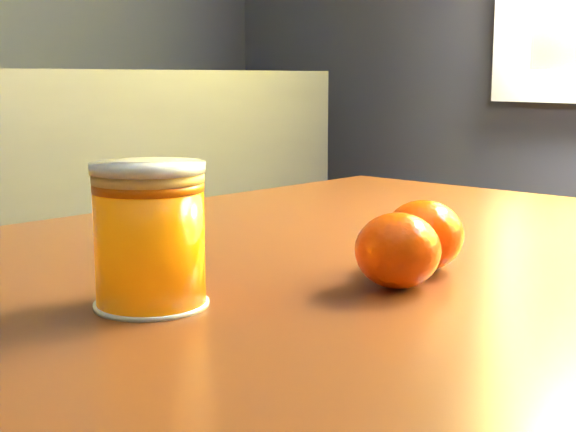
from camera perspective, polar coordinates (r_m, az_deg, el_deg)
table at (r=0.62m, az=2.00°, el=-12.66°), size 1.10×0.86×0.74m
juice_glass at (r=0.50m, az=-9.81°, el=-1.41°), size 0.07×0.07×0.09m
orange_front at (r=0.60m, az=9.61°, el=-1.36°), size 0.07×0.07×0.05m
orange_back at (r=0.54m, az=7.81°, el=-2.45°), size 0.08×0.08×0.05m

